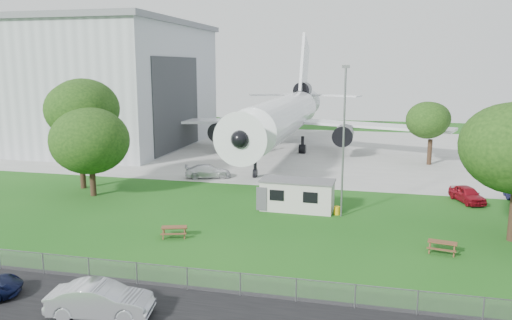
% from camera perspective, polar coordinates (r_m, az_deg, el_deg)
% --- Properties ---
extents(ground, '(160.00, 160.00, 0.00)m').
position_cam_1_polar(ground, '(37.06, -3.90, -8.30)').
color(ground, '#28661D').
extents(asphalt_strip, '(120.00, 8.00, 0.02)m').
position_cam_1_polar(asphalt_strip, '(25.96, -12.92, -17.24)').
color(asphalt_strip, black).
rests_on(asphalt_strip, ground).
extents(concrete_apron, '(120.00, 46.00, 0.03)m').
position_cam_1_polar(concrete_apron, '(73.17, 5.04, 1.21)').
color(concrete_apron, '#B7B7B2').
rests_on(concrete_apron, ground).
extents(hangar, '(43.00, 31.00, 18.55)m').
position_cam_1_polar(hangar, '(84.75, -21.65, 8.19)').
color(hangar, '#B2B7BC').
rests_on(hangar, ground).
extents(airliner, '(46.36, 47.73, 17.69)m').
position_cam_1_polar(airliner, '(70.71, 3.24, 5.20)').
color(airliner, white).
rests_on(airliner, ground).
extents(site_cabin, '(6.78, 2.86, 2.62)m').
position_cam_1_polar(site_cabin, '(42.41, 4.76, -4.00)').
color(site_cabin, beige).
rests_on(site_cabin, ground).
extents(picnic_west, '(2.17, 1.98, 0.76)m').
position_cam_1_polar(picnic_west, '(36.62, -9.31, -8.66)').
color(picnic_west, brown).
rests_on(picnic_west, ground).
extents(picnic_east, '(2.05, 1.82, 0.76)m').
position_cam_1_polar(picnic_east, '(35.42, 20.46, -9.90)').
color(picnic_east, brown).
rests_on(picnic_east, ground).
extents(fence, '(58.00, 0.04, 1.30)m').
position_cam_1_polar(fence, '(28.80, -9.74, -14.21)').
color(fence, gray).
rests_on(fence, ground).
extents(lamp_mast, '(0.16, 0.16, 12.00)m').
position_cam_1_polar(lamp_mast, '(40.12, 9.96, 1.87)').
color(lamp_mast, slate).
rests_on(lamp_mast, ground).
extents(tree_west_big, '(7.20, 7.20, 11.11)m').
position_cam_1_polar(tree_west_big, '(51.79, -19.60, 5.04)').
color(tree_west_big, '#382619').
rests_on(tree_west_big, ground).
extents(tree_west_small, '(7.71, 7.71, 9.07)m').
position_cam_1_polar(tree_west_small, '(48.64, -18.41, 2.07)').
color(tree_west_small, '#382619').
rests_on(tree_west_small, ground).
extents(tree_far_apron, '(6.03, 6.03, 8.47)m').
position_cam_1_polar(tree_far_apron, '(64.56, 19.43, 4.22)').
color(tree_far_apron, '#382619').
rests_on(tree_far_apron, ground).
extents(car_centre_sedan, '(5.29, 2.60, 1.67)m').
position_cam_1_polar(car_centre_sedan, '(26.32, -17.36, -15.06)').
color(car_centre_sedan, '#B8BBC1').
rests_on(car_centre_sedan, ground).
extents(car_ne_hatch, '(3.11, 4.58, 1.45)m').
position_cam_1_polar(car_ne_hatch, '(48.58, 22.99, -3.65)').
color(car_ne_hatch, maroon).
rests_on(car_ne_hatch, ground).
extents(car_apron_van, '(5.34, 3.57, 1.44)m').
position_cam_1_polar(car_apron_van, '(54.64, -5.51, -1.31)').
color(car_apron_van, white).
rests_on(car_apron_van, ground).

